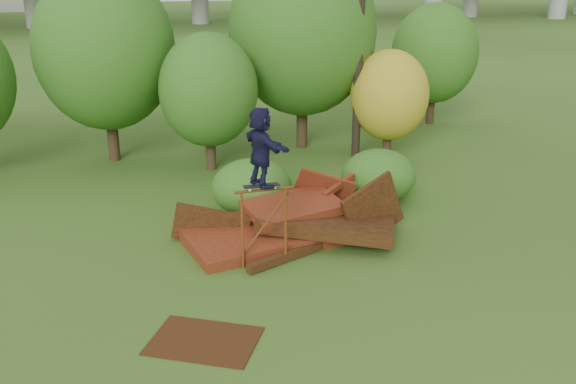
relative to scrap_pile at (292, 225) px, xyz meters
name	(u,v)px	position (x,y,z in m)	size (l,w,h in m)	color
ground	(356,294)	(0.35, -3.10, -0.35)	(240.00, 240.00, 0.00)	#2D5116
scrap_pile	(292,225)	(0.00, 0.00, 0.00)	(5.70, 3.34, 1.92)	#491B0D
grind_rail	(264,217)	(-1.04, -1.26, 0.79)	(1.27, 0.08, 1.80)	brown
skateboard	(262,186)	(-1.09, -1.26, 1.51)	(0.77, 0.22, 0.08)	black
skater	(261,147)	(-1.09, -1.26, 2.36)	(1.55, 0.49, 1.67)	#161536
flat_plate	(204,341)	(-2.89, -3.87, -0.33)	(1.85, 1.32, 0.03)	#3B1F0C
tree_1	(105,50)	(-3.67, 8.23, 3.36)	(4.55, 4.55, 6.32)	black
tree_2	(208,90)	(-0.74, 6.15, 2.24)	(3.11, 3.11, 4.38)	black
tree_3	(303,31)	(2.94, 7.86, 3.80)	(5.11, 5.11, 7.09)	black
tree_4	(389,95)	(5.35, 5.81, 1.79)	(2.66, 2.66, 3.67)	black
tree_5	(435,54)	(9.29, 9.77, 2.55)	(3.50, 3.50, 4.92)	black
shrub_left	(252,187)	(-0.49, 1.91, 0.39)	(2.14, 1.98, 1.48)	#295416
shrub_right	(378,176)	(3.09, 1.74, 0.40)	(2.10, 1.92, 1.49)	#295416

